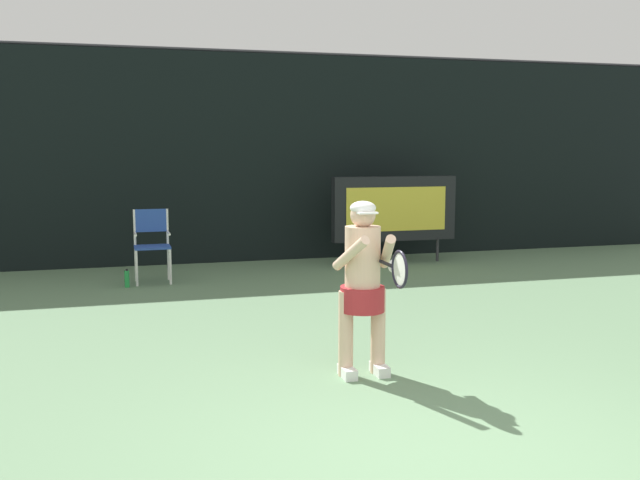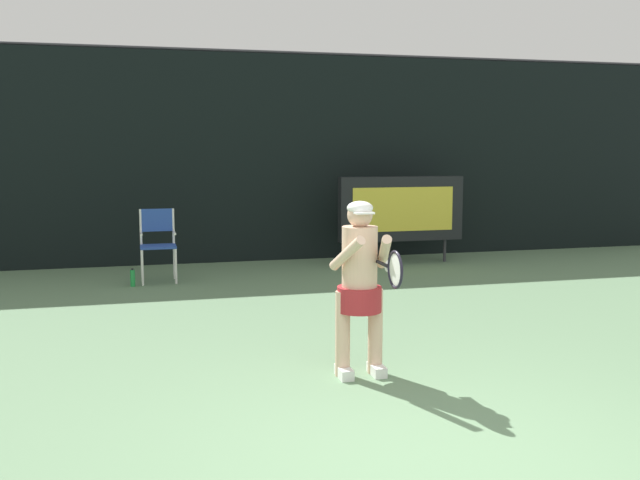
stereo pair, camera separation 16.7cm
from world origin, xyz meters
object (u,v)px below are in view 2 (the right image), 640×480
umpire_chair (158,240)px  tennis_racket (394,269)px  water_bottle (133,278)px  scoreboard (401,209)px  tennis_player (360,280)px

umpire_chair → tennis_racket: bearing=-73.1°
water_bottle → umpire_chair: bearing=40.1°
umpire_chair → tennis_racket: 5.77m
scoreboard → tennis_player: size_ratio=1.43×
umpire_chair → scoreboard: bearing=8.9°
scoreboard → water_bottle: (-4.49, -0.96, -0.82)m
tennis_racket → scoreboard: bearing=75.5°
tennis_racket → tennis_player: bearing=111.5°
umpire_chair → water_bottle: size_ratio=4.08×
scoreboard → tennis_racket: (-2.43, -6.16, 0.07)m
scoreboard → tennis_player: (-2.56, -5.66, -0.10)m
water_bottle → tennis_racket: 5.65m
tennis_player → umpire_chair: bearing=107.1°
water_bottle → tennis_racket: bearing=-68.4°
scoreboard → umpire_chair: size_ratio=2.04×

